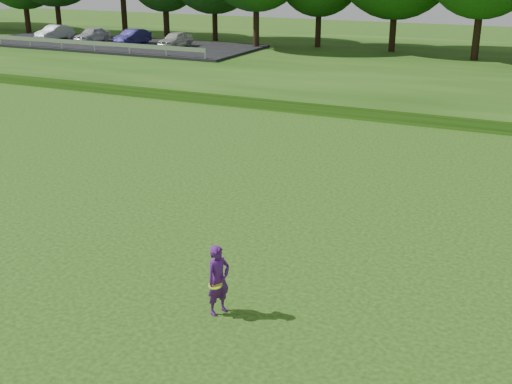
% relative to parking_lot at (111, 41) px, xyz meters
% --- Properties ---
extents(ground, '(140.00, 140.00, 0.00)m').
position_rel_parking_lot_xyz_m(ground, '(23.97, -32.77, -0.96)').
color(ground, '#1A430C').
rests_on(ground, ground).
extents(berm, '(130.00, 30.00, 0.60)m').
position_rel_parking_lot_xyz_m(berm, '(23.97, 1.23, -0.66)').
color(berm, '#1A430C').
rests_on(berm, ground).
extents(walking_path, '(130.00, 1.60, 0.04)m').
position_rel_parking_lot_xyz_m(walking_path, '(23.97, -12.77, -0.94)').
color(walking_path, gray).
rests_on(walking_path, ground).
extents(parking_lot, '(24.00, 9.00, 1.38)m').
position_rel_parking_lot_xyz_m(parking_lot, '(0.00, 0.00, 0.00)').
color(parking_lot, black).
rests_on(parking_lot, berm).
extents(woman, '(0.57, 0.67, 1.57)m').
position_rel_parking_lot_xyz_m(woman, '(27.20, -32.15, -0.18)').
color(woman, '#501971').
rests_on(woman, ground).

